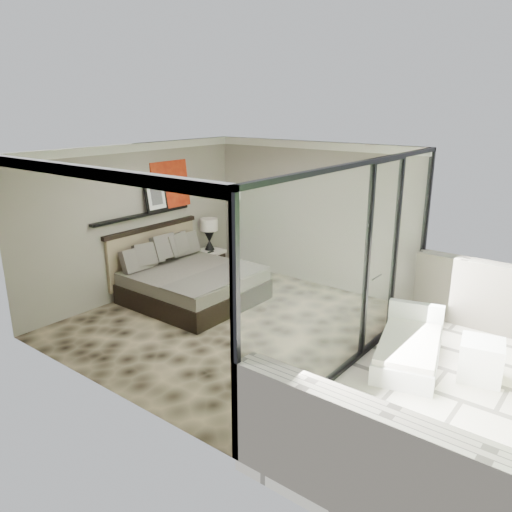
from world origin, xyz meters
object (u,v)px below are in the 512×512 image
Objects in this scene: table_lamp at (209,230)px; nightstand at (210,262)px; ottoman at (481,360)px; bed at (189,281)px; lounger at (409,349)px.

nightstand is at bearing -43.39° from table_lamp.
table_lamp reaches higher than ottoman.
bed reaches higher than lounger.
bed is 4.12× the size of ottoman.
table_lamp reaches higher than nightstand.
table_lamp is at bearing 151.99° from lounger.
ottoman is (5.73, -0.96, -0.68)m from table_lamp.
table_lamp is at bearing 147.19° from nightstand.
nightstand is 0.96× the size of ottoman.
ottoman is at bearing 4.36° from bed.
ottoman is at bearing -5.29° from lounger.
bed is 3.25× the size of table_lamp.
nightstand is 0.75× the size of table_lamp.
table_lamp is 5.85m from ottoman.
ottoman is (5.69, -0.92, 0.01)m from nightstand.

